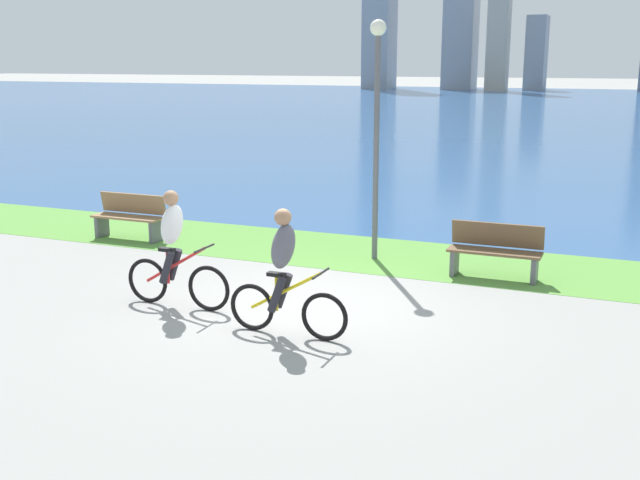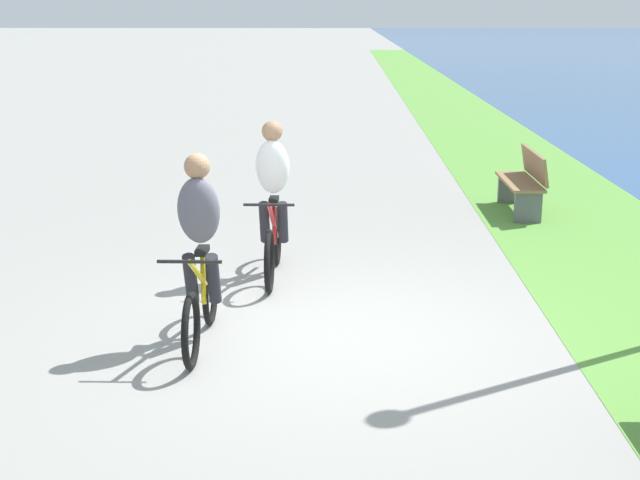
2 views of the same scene
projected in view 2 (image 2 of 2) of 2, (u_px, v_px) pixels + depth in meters
ground_plane at (328, 334)px, 7.82m from camera, size 300.00×300.00×0.00m
cyclist_lead at (200, 251)px, 7.41m from camera, size 1.67×0.52×1.68m
cyclist_trailing at (273, 202)px, 9.30m from camera, size 1.70×0.52×1.71m
bench_far_along_path at (524, 182)px, 12.45m from camera, size 1.50×0.47×0.90m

